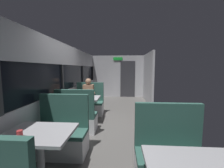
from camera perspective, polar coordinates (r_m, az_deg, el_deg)
ground_plane at (r=4.22m, az=0.60°, el=-16.17°), size 3.30×9.20×0.02m
carriage_window_panel_left at (r=4.26m, az=-19.25°, el=-0.69°), size 0.09×8.48×2.30m
carriage_end_bulkhead at (r=8.10m, az=2.72°, el=2.97°), size 2.90×0.11×2.30m
carriage_aisle_panel_right at (r=7.02m, az=13.96°, el=2.39°), size 0.08×2.40×2.30m
dining_table_near_window at (r=2.32m, az=-26.76°, el=-18.75°), size 0.90×0.70×0.74m
bench_near_window_facing_entry at (r=3.02m, az=-19.32°, el=-18.98°), size 0.95×0.50×1.10m
dining_table_mid_window at (r=4.39m, az=-11.01°, el=-6.47°), size 0.90×0.70×0.74m
bench_mid_window_facing_end at (r=3.83m, az=-13.66°, el=-13.27°), size 0.95×0.50×1.10m
bench_mid_window_facing_entry at (r=5.13m, az=-8.92°, el=-8.17°), size 0.95×0.50×1.10m
bench_front_aisle_facing_entry at (r=2.38m, az=22.05°, el=-26.39°), size 0.95×0.50×1.10m
seated_passenger at (r=5.01m, az=-9.14°, el=-6.06°), size 0.47×0.55×1.26m
coffee_cup_primary at (r=2.21m, az=-32.68°, el=-16.29°), size 0.07×0.07×0.09m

